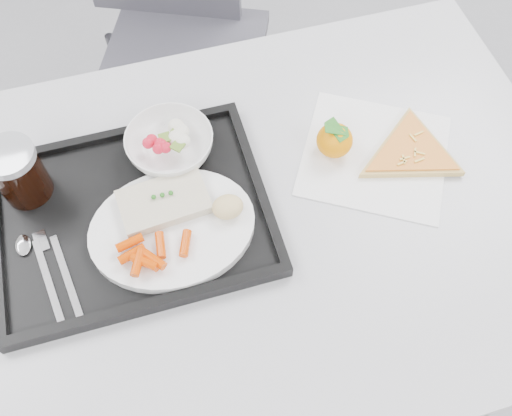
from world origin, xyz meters
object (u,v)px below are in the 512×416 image
dinner_plate (172,228)px  pizza_slice (411,152)px  tray (132,216)px  table (234,238)px  salad_bowl (170,145)px  tangerine (335,140)px  chair (173,17)px  cola_glass (18,172)px

dinner_plate → pizza_slice: size_ratio=1.04×
tray → dinner_plate: (0.06, -0.05, 0.02)m
table → salad_bowl: salad_bowl is taller
tangerine → pizza_slice: 0.14m
table → salad_bowl: size_ratio=7.89×
chair → salad_bowl: 0.66m
cola_glass → tray: bearing=-30.7°
table → pizza_slice: (0.34, 0.04, 0.08)m
salad_bowl → tangerine: tangerine is taller
dinner_plate → salad_bowl: bearing=79.0°
table → pizza_slice: size_ratio=4.61×
salad_bowl → pizza_slice: (0.41, -0.11, -0.03)m
chair → cola_glass: (-0.35, -0.61, 0.28)m
tangerine → pizza_slice: bearing=-19.0°
dinner_plate → tangerine: (0.31, 0.09, 0.01)m
chair → dinner_plate: 0.80m
cola_glass → tangerine: cola_glass is taller
tangerine → cola_glass: bearing=173.7°
tray → salad_bowl: salad_bowl is taller
cola_glass → tangerine: bearing=-6.3°
dinner_plate → salad_bowl: size_ratio=1.78×
chair → tangerine: chair is taller
dinner_plate → salad_bowl: (0.03, 0.15, 0.01)m
chair → tangerine: (0.18, -0.67, 0.25)m
table → cola_glass: 0.38m
table → tray: tray is taller
tray → dinner_plate: bearing=-40.3°
salad_bowl → pizza_slice: salad_bowl is taller
table → cola_glass: (-0.32, 0.14, 0.14)m
tray → pizza_slice: 0.50m
tray → tangerine: (0.37, 0.04, 0.03)m
tray → chair: bearing=74.9°
dinner_plate → cola_glass: cola_glass is taller
table → tangerine: 0.25m
dinner_plate → tray: bearing=139.7°
table → dinner_plate: size_ratio=4.44×
tray → salad_bowl: 0.14m
chair → dinner_plate: (-0.13, -0.76, 0.24)m
salad_bowl → pizza_slice: bearing=-15.4°
dinner_plate → tangerine: bearing=15.6°
dinner_plate → tangerine: tangerine is taller
tray → dinner_plate: size_ratio=1.67×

